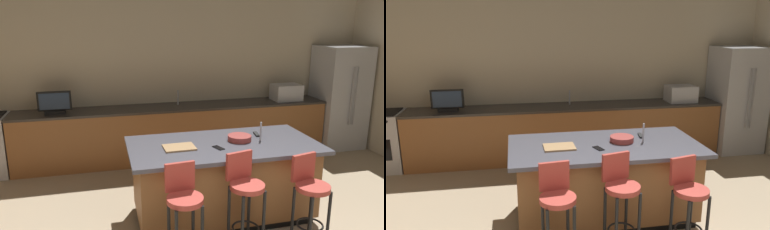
% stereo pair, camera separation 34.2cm
% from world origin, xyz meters
% --- Properties ---
extents(wall_back, '(7.32, 0.12, 2.77)m').
position_xyz_m(wall_back, '(0.00, 4.32, 1.39)').
color(wall_back, beige).
rests_on(wall_back, ground_plane).
extents(counter_back, '(5.13, 0.62, 0.90)m').
position_xyz_m(counter_back, '(-0.03, 3.94, 0.45)').
color(counter_back, brown).
rests_on(counter_back, ground_plane).
extents(kitchen_island, '(2.16, 1.08, 0.91)m').
position_xyz_m(kitchen_island, '(0.10, 1.94, 0.46)').
color(kitchen_island, black).
rests_on(kitchen_island, ground_plane).
extents(refrigerator, '(0.81, 0.78, 1.83)m').
position_xyz_m(refrigerator, '(2.95, 3.87, 0.91)').
color(refrigerator, '#B7BABF').
rests_on(refrigerator, ground_plane).
extents(microwave, '(0.48, 0.36, 0.28)m').
position_xyz_m(microwave, '(1.93, 3.94, 1.04)').
color(microwave, '#B7BABF').
rests_on(microwave, counter_back).
extents(tv_monitor, '(0.49, 0.16, 0.34)m').
position_xyz_m(tv_monitor, '(-1.90, 3.89, 1.05)').
color(tv_monitor, black).
rests_on(tv_monitor, counter_back).
extents(sink_faucet_back, '(0.02, 0.02, 0.24)m').
position_xyz_m(sink_faucet_back, '(0.01, 4.04, 1.02)').
color(sink_faucet_back, '#B2B2B7').
rests_on(sink_faucet_back, counter_back).
extents(sink_faucet_island, '(0.02, 0.02, 0.22)m').
position_xyz_m(sink_faucet_island, '(0.54, 1.94, 1.02)').
color(sink_faucet_island, '#B2B2B7').
rests_on(sink_faucet_island, kitchen_island).
extents(bar_stool_left, '(0.34, 0.35, 0.99)m').
position_xyz_m(bar_stool_left, '(-0.54, 1.18, 0.59)').
color(bar_stool_left, '#B23D33').
rests_on(bar_stool_left, ground_plane).
extents(bar_stool_center, '(0.35, 0.37, 1.01)m').
position_xyz_m(bar_stool_center, '(0.09, 1.25, 0.61)').
color(bar_stool_center, '#B23D33').
rests_on(bar_stool_center, ground_plane).
extents(bar_stool_right, '(0.35, 0.37, 0.95)m').
position_xyz_m(bar_stool_right, '(0.76, 1.18, 0.57)').
color(bar_stool_right, '#B23D33').
rests_on(bar_stool_right, ground_plane).
extents(fruit_bowl, '(0.27, 0.27, 0.06)m').
position_xyz_m(fruit_bowl, '(0.31, 1.99, 0.94)').
color(fruit_bowl, '#993833').
rests_on(fruit_bowl, kitchen_island).
extents(cell_phone, '(0.11, 0.16, 0.01)m').
position_xyz_m(cell_phone, '(-0.01, 1.80, 0.91)').
color(cell_phone, black).
rests_on(cell_phone, kitchen_island).
extents(tv_remote, '(0.07, 0.17, 0.02)m').
position_xyz_m(tv_remote, '(0.59, 2.15, 0.92)').
color(tv_remote, black).
rests_on(tv_remote, kitchen_island).
extents(cutting_board, '(0.35, 0.26, 0.02)m').
position_xyz_m(cutting_board, '(-0.43, 1.91, 0.91)').
color(cutting_board, '#A87F51').
rests_on(cutting_board, kitchen_island).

